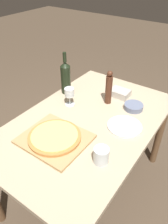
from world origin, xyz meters
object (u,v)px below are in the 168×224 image
object	(u,v)px
wine_bottle	(66,77)
pizza	(55,136)
small_bowl	(134,107)
wine_glass	(69,93)
pepper_mill	(108,88)

from	to	relation	value
wine_bottle	pizza	bearing A→B (deg)	-58.15
pizza	small_bowl	xyz separation A→B (m)	(0.26, 0.59, -0.01)
wine_glass	small_bowl	bearing A→B (deg)	28.27
wine_glass	small_bowl	world-z (taller)	wine_glass
wine_bottle	small_bowl	world-z (taller)	wine_bottle
wine_bottle	wine_glass	size ratio (longest dim) A/B	2.43
pepper_mill	pizza	bearing A→B (deg)	-95.05
pizza	wine_bottle	world-z (taller)	wine_bottle
small_bowl	wine_bottle	bearing A→B (deg)	-170.21
wine_glass	wine_bottle	bearing A→B (deg)	136.84
wine_glass	small_bowl	distance (m)	0.49
wine_bottle	wine_glass	distance (m)	0.19
pepper_mill	wine_glass	xyz separation A→B (m)	(-0.22, -0.19, -0.03)
wine_bottle	small_bowl	size ratio (longest dim) A/B	2.47
pizza	small_bowl	distance (m)	0.64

